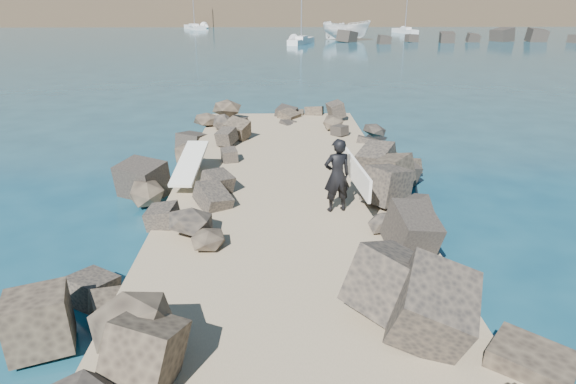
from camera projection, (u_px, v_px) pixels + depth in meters
name	position (u px, v px, depth m)	size (l,w,h in m)	color
ground	(287.00, 235.00, 12.33)	(800.00, 800.00, 0.00)	#0F384C
jetty	(289.00, 265.00, 10.35)	(6.00, 26.00, 0.60)	#8C7759
riprap_left	(150.00, 247.00, 10.68)	(2.60, 22.00, 1.00)	black
riprap_right	(426.00, 243.00, 10.81)	(2.60, 22.00, 1.00)	black
breakwater_secondary	(556.00, 37.00, 64.28)	(52.00, 4.00, 1.20)	black
surfboard_resting	(190.00, 167.00, 13.95)	(0.60, 2.42, 0.08)	white
boat_imported	(346.00, 30.00, 67.37)	(2.47, 6.57, 2.54)	white
surfer_with_board	(340.00, 175.00, 11.92)	(0.99, 2.17, 1.76)	black
sailboat_b	(301.00, 41.00, 62.12)	(3.60, 6.16, 7.47)	silver
sailboat_e	(195.00, 27.00, 89.88)	(4.73, 7.38, 8.91)	silver
sailboat_f	(447.00, 24.00, 100.59)	(2.00, 5.96, 7.18)	silver
sailboat_d	(405.00, 31.00, 80.04)	(3.05, 6.00, 7.23)	silver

